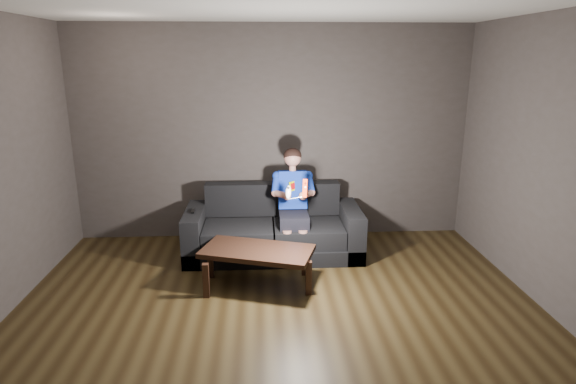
{
  "coord_description": "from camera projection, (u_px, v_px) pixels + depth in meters",
  "views": [
    {
      "loc": [
        -0.14,
        -3.57,
        2.29
      ],
      "look_at": [
        0.15,
        1.55,
        0.85
      ],
      "focal_mm": 30.0,
      "sensor_mm": 36.0,
      "label": 1
    }
  ],
  "objects": [
    {
      "name": "child",
      "position": [
        293.0,
        196.0,
        5.62
      ],
      "size": [
        0.5,
        0.62,
        1.23
      ],
      "color": "black",
      "rests_on": "sofa"
    },
    {
      "name": "floor",
      "position": [
        281.0,
        338.0,
        4.06
      ],
      "size": [
        5.0,
        5.0,
        0.0
      ],
      "primitive_type": "plane",
      "color": "black",
      "rests_on": "ground"
    },
    {
      "name": "sofa",
      "position": [
        273.0,
        233.0,
        5.77
      ],
      "size": [
        2.07,
        0.89,
        0.8
      ],
      "color": "black",
      "rests_on": "floor"
    },
    {
      "name": "nunchuk_white",
      "position": [
        288.0,
        192.0,
        5.11
      ],
      "size": [
        0.08,
        0.1,
        0.15
      ],
      "color": "white",
      "rests_on": "child"
    },
    {
      "name": "wii_remote_red",
      "position": [
        305.0,
        188.0,
        5.11
      ],
      "size": [
        0.07,
        0.08,
        0.2
      ],
      "color": "red",
      "rests_on": "child"
    },
    {
      "name": "coffee_table",
      "position": [
        257.0,
        254.0,
        4.92
      ],
      "size": [
        1.23,
        0.87,
        0.4
      ],
      "color": "black",
      "rests_on": "floor"
    },
    {
      "name": "back_wall",
      "position": [
        272.0,
        134.0,
        6.1
      ],
      "size": [
        5.0,
        0.04,
        2.7
      ],
      "primitive_type": "cube",
      "color": "#3C3634",
      "rests_on": "ground"
    },
    {
      "name": "wii_remote_black",
      "position": [
        193.0,
        211.0,
        5.56
      ],
      "size": [
        0.04,
        0.14,
        0.03
      ],
      "color": "black",
      "rests_on": "sofa"
    }
  ]
}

